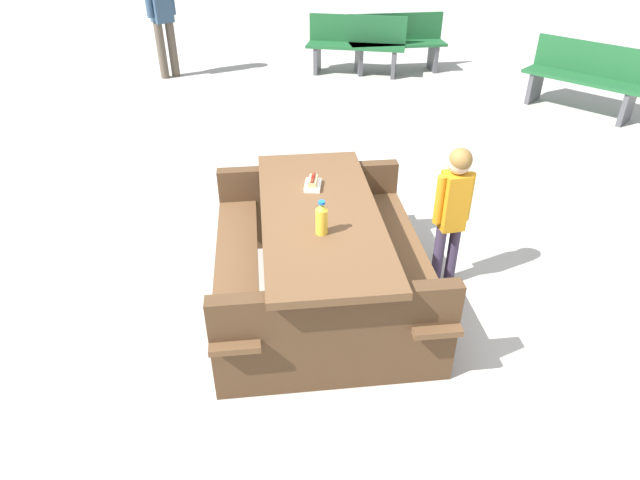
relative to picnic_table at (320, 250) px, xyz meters
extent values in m
plane|color=#B7B2A8|center=(0.00, 0.00, -0.44)|extent=(30.00, 30.00, 0.00)
cube|color=brown|center=(0.00, 0.00, 0.28)|extent=(1.89, 1.01, 0.05)
cube|color=brown|center=(0.08, 0.55, -0.01)|extent=(1.82, 0.54, 0.04)
cube|color=brown|center=(-0.08, -0.55, -0.01)|extent=(1.82, 0.54, 0.04)
cube|color=#4D3520|center=(0.77, -0.11, -0.09)|extent=(0.30, 1.40, 0.70)
cube|color=#4D3520|center=(-0.77, 0.11, -0.09)|extent=(0.30, 1.40, 0.70)
cylinder|color=yellow|center=(-0.26, 0.06, 0.39)|extent=(0.07, 0.07, 0.16)
cone|color=yellow|center=(-0.26, 0.06, 0.49)|extent=(0.07, 0.07, 0.04)
cylinder|color=blue|center=(-0.26, 0.06, 0.52)|extent=(0.04, 0.04, 0.02)
cube|color=white|center=(0.33, -0.04, 0.32)|extent=(0.21, 0.16, 0.03)
cube|color=#D8B272|center=(0.33, -0.04, 0.35)|extent=(0.16, 0.10, 0.04)
cylinder|color=maroon|center=(0.33, -0.04, 0.37)|extent=(0.14, 0.07, 0.03)
ellipsoid|color=maroon|center=(0.33, -0.04, 0.38)|extent=(0.07, 0.05, 0.01)
cylinder|color=#3F334C|center=(-0.03, -0.88, -0.20)|extent=(0.08, 0.08, 0.50)
cylinder|color=#3F334C|center=(-0.03, -0.99, -0.20)|extent=(0.08, 0.08, 0.50)
cube|color=orange|center=(-0.03, -0.94, 0.26)|extent=(0.16, 0.17, 0.42)
cylinder|color=orange|center=(-0.02, -0.83, 0.28)|extent=(0.06, 0.06, 0.36)
cylinder|color=orange|center=(-0.03, -1.04, 0.28)|extent=(0.06, 0.06, 0.36)
sphere|color=beige|center=(-0.03, -0.94, 0.55)|extent=(0.17, 0.17, 0.17)
sphere|color=olive|center=(-0.04, -0.94, 0.57)|extent=(0.16, 0.16, 0.16)
cube|color=#1E592D|center=(5.24, -2.64, -0.01)|extent=(0.57, 1.54, 0.04)
cube|color=#1E592D|center=(5.42, -2.66, 0.21)|extent=(0.22, 1.49, 0.40)
cube|color=#4C4C51|center=(5.31, -2.05, -0.24)|extent=(0.36, 0.10, 0.41)
cube|color=#4C4C51|center=(5.17, -3.24, -0.24)|extent=(0.36, 0.10, 0.41)
cube|color=#1E592D|center=(2.92, -4.25, -0.01)|extent=(1.49, 1.13, 0.04)
cube|color=#1E592D|center=(3.01, -4.41, 0.21)|extent=(1.30, 0.82, 0.40)
cube|color=#4C4C51|center=(3.43, -3.94, -0.24)|extent=(0.24, 0.34, 0.41)
cube|color=#4C4C51|center=(2.41, -4.57, -0.24)|extent=(0.24, 0.34, 0.41)
cube|color=#1E592D|center=(5.28, -1.97, -0.01)|extent=(1.00, 1.53, 0.04)
cube|color=#1E592D|center=(5.44, -2.05, 0.21)|extent=(0.67, 1.38, 0.40)
cube|color=#4C4C51|center=(5.54, -1.43, -0.24)|extent=(0.35, 0.21, 0.41)
cube|color=#4C4C51|center=(5.03, -2.52, -0.24)|extent=(0.35, 0.21, 0.41)
cylinder|color=brown|center=(5.86, 0.91, -0.04)|extent=(0.13, 0.13, 0.81)
cylinder|color=brown|center=(5.93, 0.75, -0.04)|extent=(0.13, 0.13, 0.81)
camera|label=1|loc=(-2.98, 0.80, 2.08)|focal=30.95mm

